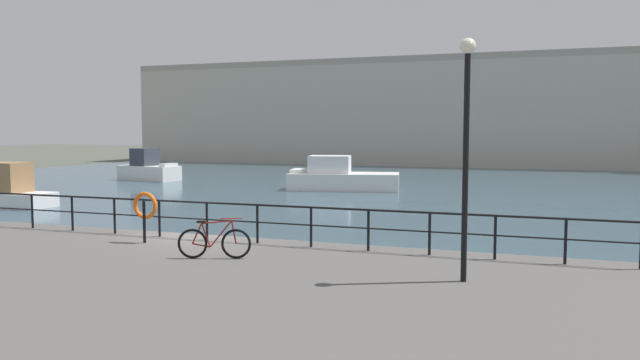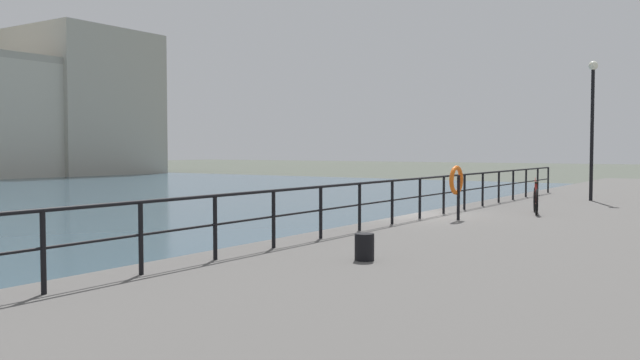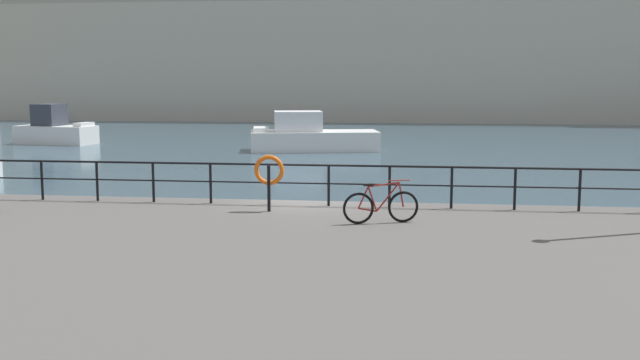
{
  "view_description": "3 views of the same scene",
  "coord_description": "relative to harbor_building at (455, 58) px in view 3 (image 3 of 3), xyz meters",
  "views": [
    {
      "loc": [
        9.4,
        -15.72,
        4.11
      ],
      "look_at": [
        2.4,
        4.03,
        2.38
      ],
      "focal_mm": 34.46,
      "sensor_mm": 36.0,
      "label": 1
    },
    {
      "loc": [
        -16.6,
        -8.16,
        2.83
      ],
      "look_at": [
        0.27,
        3.12,
        1.89
      ],
      "focal_mm": 37.2,
      "sensor_mm": 36.0,
      "label": 2
    },
    {
      "loc": [
        2.89,
        -19.61,
        4.31
      ],
      "look_at": [
        0.02,
        3.13,
        1.15
      ],
      "focal_mm": 42.02,
      "sensor_mm": 36.0,
      "label": 3
    }
  ],
  "objects": [
    {
      "name": "water_basin",
      "position": [
        -6.75,
        -26.5,
        -6.22
      ],
      "size": [
        80.0,
        60.0,
        0.01
      ],
      "primitive_type": "cube",
      "color": "#385160",
      "rests_on": "ground_plane"
    },
    {
      "name": "ground_plane",
      "position": [
        -6.75,
        -56.7,
        -6.22
      ],
      "size": [
        240.0,
        240.0,
        0.0
      ],
      "primitive_type": "plane",
      "color": "#4C5147"
    },
    {
      "name": "quay_railing",
      "position": [
        -7.57,
        -57.45,
        -4.47
      ],
      "size": [
        24.97,
        0.07,
        1.08
      ],
      "color": "black",
      "rests_on": "quay_promenade"
    },
    {
      "name": "harbor_building",
      "position": [
        0.0,
        0.0,
        0.0
      ],
      "size": [
        76.77,
        12.94,
        16.1
      ],
      "color": "#B2AD9E",
      "rests_on": "ground_plane"
    },
    {
      "name": "parked_bicycle",
      "position": [
        -4.58,
        -59.6,
        -4.81
      ],
      "size": [
        1.7,
        0.61,
        0.98
      ],
      "rotation": [
        0.0,
        0.0,
        0.32
      ],
      "color": "black",
      "rests_on": "quay_promenade"
    },
    {
      "name": "moored_harbor_tender",
      "position": [
        -9.91,
        -32.87,
        -5.38
      ],
      "size": [
        7.86,
        4.36,
        2.32
      ],
      "rotation": [
        0.0,
        0.0,
        3.34
      ],
      "color": "white",
      "rests_on": "water_basin"
    },
    {
      "name": "life_ring_stand",
      "position": [
        -7.38,
        -58.38,
        -4.23
      ],
      "size": [
        0.75,
        0.16,
        1.4
      ],
      "color": "black",
      "rests_on": "quay_promenade"
    },
    {
      "name": "moored_cabin_cruiser",
      "position": [
        -26.95,
        -30.46,
        -5.31
      ],
      "size": [
        5.32,
        3.0,
        2.58
      ],
      "rotation": [
        0.0,
        0.0,
        -0.17
      ],
      "color": "white",
      "rests_on": "water_basin"
    },
    {
      "name": "quay_promenade",
      "position": [
        -6.75,
        -63.2,
        -5.71
      ],
      "size": [
        56.0,
        13.0,
        1.02
      ],
      "primitive_type": "cube",
      "color": "#565451",
      "rests_on": "ground_plane"
    }
  ]
}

